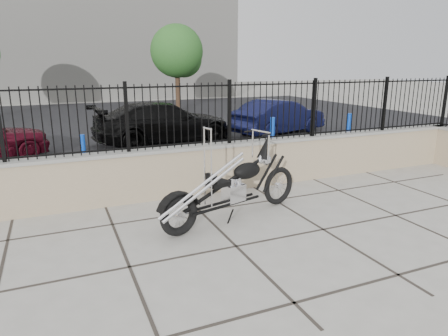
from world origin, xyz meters
The scene contains 12 objects.
ground_plane centered at (0.00, 0.00, 0.00)m, with size 90.00×90.00×0.00m, color #99968E.
parking_lot centered at (0.00, 12.50, 0.00)m, with size 30.00×30.00×0.00m, color black.
retaining_wall centered at (0.00, 2.50, 0.48)m, with size 14.00×0.36×0.96m, color gray.
iron_fence centered at (0.00, 2.50, 1.56)m, with size 14.00×0.08×1.20m, color black.
background_building centered at (0.00, 26.50, 4.00)m, with size 22.00×6.00×8.00m, color beige.
chopper_motorcycle centered at (0.35, 0.97, 0.81)m, with size 2.69×0.47×1.61m, color black, non-canonical shape.
car_black centered at (1.07, 7.85, 0.65)m, with size 1.83×4.50×1.31m, color black.
car_blue centered at (5.34, 7.80, 0.62)m, with size 1.32×3.78×1.24m, color black.
bollard_a centered at (-1.64, 4.96, 0.46)m, with size 0.11×0.11×0.91m, color blue.
bollard_b centered at (3.35, 4.85, 0.53)m, with size 0.13×0.13×1.07m, color #0C56B7.
bollard_c centered at (6.30, 5.19, 0.50)m, with size 0.12×0.12×0.99m, color #0E2ED6.
tree_right centered at (4.04, 16.11, 3.22)m, with size 2.73×2.73×4.60m.
Camera 1 is at (-2.20, -4.70, 2.53)m, focal length 32.00 mm.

